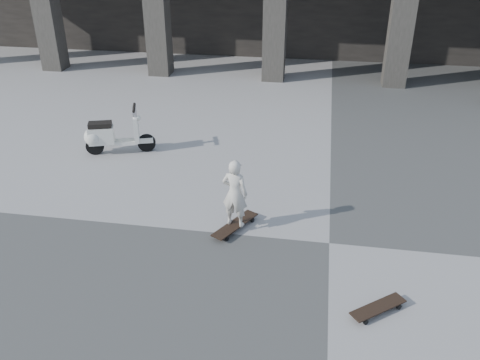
% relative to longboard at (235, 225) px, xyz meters
% --- Properties ---
extents(ground, '(90.00, 90.00, 0.00)m').
position_rel_longboard_xyz_m(ground, '(1.53, -0.15, -0.08)').
color(ground, '#464644').
rests_on(ground, ground).
extents(longboard, '(0.66, 0.96, 0.10)m').
position_rel_longboard_xyz_m(longboard, '(0.00, 0.00, 0.00)').
color(longboard, black).
rests_on(longboard, ground).
extents(skateboard_spare, '(0.76, 0.66, 0.10)m').
position_rel_longboard_xyz_m(skateboard_spare, '(2.17, -1.62, -0.00)').
color(skateboard_spare, black).
rests_on(skateboard_spare, ground).
extents(child, '(0.47, 0.35, 1.16)m').
position_rel_longboard_xyz_m(child, '(0.00, 0.00, 0.60)').
color(child, beige).
rests_on(child, longboard).
extents(scooter, '(1.43, 0.71, 1.03)m').
position_rel_longboard_xyz_m(scooter, '(-3.16, 2.44, 0.33)').
color(scooter, black).
rests_on(scooter, ground).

